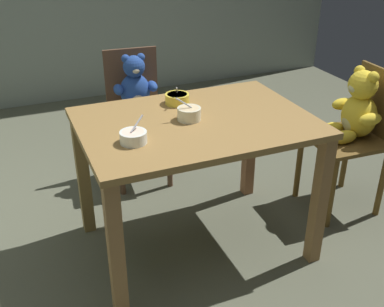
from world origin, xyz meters
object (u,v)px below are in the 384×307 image
(porridge_bowl_yellow_far_center, at_px, (177,98))
(porridge_bowl_white_near_left, at_px, (133,137))
(dining_table, at_px, (196,142))
(teddy_chair_far_center, at_px, (136,100))
(teddy_chair_near_right, at_px, (356,118))
(porridge_bowl_cream_center, at_px, (189,113))

(porridge_bowl_yellow_far_center, relative_size, porridge_bowl_white_near_left, 1.10)
(dining_table, height_order, teddy_chair_far_center, teddy_chair_far_center)
(teddy_chair_near_right, bearing_deg, teddy_chair_far_center, -35.01)
(porridge_bowl_yellow_far_center, bearing_deg, porridge_bowl_white_near_left, -133.44)
(teddy_chair_far_center, height_order, teddy_chair_near_right, teddy_chair_near_right)
(teddy_chair_far_center, distance_m, porridge_bowl_white_near_left, 1.03)
(teddy_chair_near_right, relative_size, porridge_bowl_cream_center, 7.15)
(dining_table, distance_m, porridge_bowl_white_near_left, 0.40)
(dining_table, bearing_deg, teddy_chair_near_right, 0.67)
(dining_table, relative_size, porridge_bowl_yellow_far_center, 8.48)
(porridge_bowl_cream_center, xyz_separation_m, porridge_bowl_white_near_left, (-0.32, -0.14, -0.00))
(porridge_bowl_white_near_left, bearing_deg, dining_table, 19.88)
(teddy_chair_near_right, bearing_deg, porridge_bowl_white_near_left, 8.46)
(dining_table, relative_size, teddy_chair_near_right, 1.28)
(dining_table, xyz_separation_m, porridge_bowl_white_near_left, (-0.35, -0.13, 0.15))
(teddy_chair_far_center, bearing_deg, porridge_bowl_white_near_left, -11.95)
(porridge_bowl_cream_center, height_order, porridge_bowl_white_near_left, porridge_bowl_cream_center)
(porridge_bowl_white_near_left, bearing_deg, teddy_chair_near_right, 5.81)
(teddy_chair_far_center, relative_size, teddy_chair_near_right, 0.99)
(teddy_chair_near_right, relative_size, porridge_bowl_yellow_far_center, 6.61)
(teddy_chair_far_center, distance_m, porridge_bowl_cream_center, 0.85)
(porridge_bowl_yellow_far_center, bearing_deg, dining_table, -88.41)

